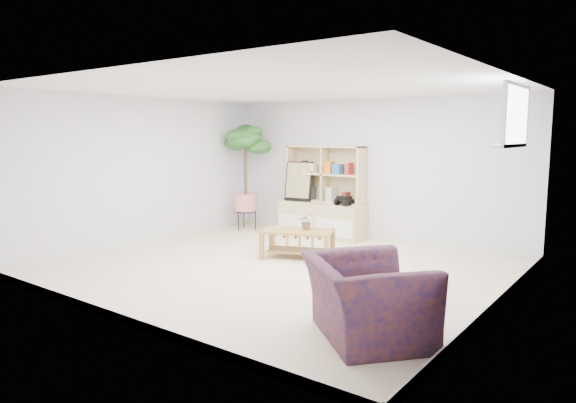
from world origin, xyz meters
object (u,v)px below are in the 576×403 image
Objects in this scene: storage_unit at (322,191)px; coffee_table at (298,244)px; armchair at (367,293)px; floor_tree at (245,177)px.

coffee_table is (0.60, -1.57, -0.59)m from storage_unit.
storage_unit reaches higher than coffee_table.
armchair is (2.23, -2.06, 0.20)m from coffee_table.
floor_tree reaches higher than storage_unit.
coffee_table is 2.56m from floor_tree.
storage_unit reaches higher than armchair.
coffee_table is 0.92× the size of armchair.
floor_tree is at bearing 3.59° from armchair.
armchair is at bearing -64.28° from coffee_table.
armchair is (4.33, -3.30, -0.59)m from floor_tree.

